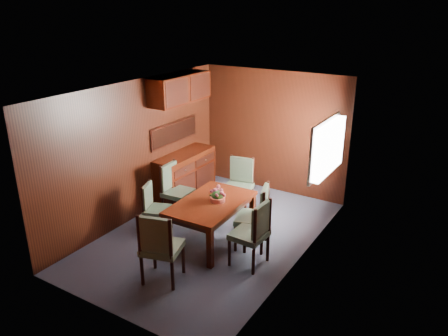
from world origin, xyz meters
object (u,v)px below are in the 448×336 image
Objects in this scene: sideboard at (185,176)px; chair_head at (159,244)px; flower_centerpiece at (218,194)px; chair_left_near at (153,205)px; dining_table at (211,207)px; chair_right_near at (254,230)px.

chair_head reaches higher than sideboard.
chair_head is 1.38m from flower_centerpiece.
sideboard is 2.79m from chair_head.
flower_centerpiece reaches higher than sideboard.
chair_head is at bearing -92.09° from flower_centerpiece.
chair_left_near is (0.38, -1.39, 0.03)m from sideboard.
dining_table is 0.24m from flower_centerpiece.
dining_table is 1.30m from chair_head.
chair_left_near reaches higher than dining_table.
chair_head is at bearing -89.88° from dining_table.
chair_right_near is 0.96× the size of chair_head.
chair_head is (0.03, -1.30, 0.00)m from dining_table.
chair_left_near is at bearing -74.75° from sideboard.
sideboard is at bearing 60.24° from chair_right_near.
chair_right_near reaches higher than chair_left_near.
chair_left_near is 0.85× the size of chair_right_near.
chair_head reaches higher than dining_table.
flower_centerpiece is at bearing 71.46° from chair_head.
sideboard is at bearing 138.48° from dining_table.
flower_centerpiece is (0.08, 0.06, 0.22)m from dining_table.
chair_right_near reaches higher than sideboard.
chair_right_near is at bearing 68.72° from chair_left_near.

